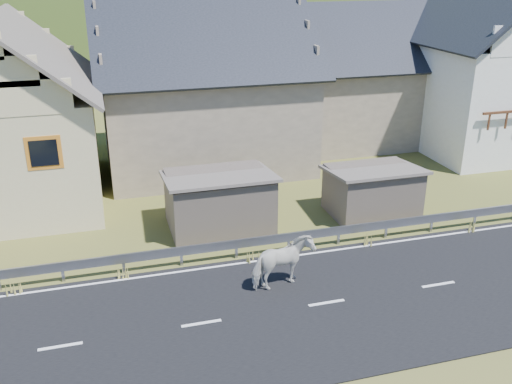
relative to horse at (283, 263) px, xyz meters
name	(u,v)px	position (x,y,z in m)	size (l,w,h in m)	color
ground	(326,304)	(1.03, -1.34, -0.91)	(160.00, 160.00, 0.00)	#47501D
road	(327,303)	(1.03, -1.34, -0.89)	(60.00, 7.00, 0.04)	black
lane_markings	(327,303)	(1.03, -1.34, -0.87)	(60.00, 6.60, 0.01)	silver
guardrail	(289,238)	(1.03, 2.35, -0.35)	(28.10, 0.09, 0.75)	#93969B
shed_left	(219,201)	(-0.97, 5.16, 0.19)	(4.30, 3.30, 2.40)	#65584D
shed_right	(372,192)	(5.53, 4.66, 0.09)	(3.80, 2.90, 2.20)	#65584D
house_cream	(8,104)	(-8.98, 10.66, 3.44)	(7.80, 9.80, 8.30)	beige
house_stone_a	(201,74)	(0.03, 13.66, 3.72)	(10.80, 9.80, 8.90)	gray
house_stone_b	(361,67)	(10.03, 15.66, 3.32)	(9.80, 8.80, 8.10)	gray
house_white	(481,56)	(16.03, 12.66, 4.15)	(8.80, 10.80, 9.70)	white
mountain	(127,60)	(6.03, 178.66, -20.91)	(440.00, 280.00, 260.00)	#253D11
horse	(283,263)	(0.00, 0.00, 0.00)	(2.07, 0.94, 1.75)	silver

